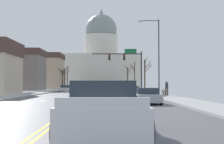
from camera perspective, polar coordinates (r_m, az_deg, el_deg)
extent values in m
cube|color=#4F4F54|center=(35.19, -4.42, -4.70)|extent=(14.00, 180.00, 0.06)
cube|color=yellow|center=(35.20, -4.62, -4.65)|extent=(0.10, 176.40, 0.00)
cube|color=yellow|center=(35.19, -4.23, -4.65)|extent=(0.10, 176.40, 0.00)
cube|color=silver|center=(11.20, 6.48, -9.98)|extent=(0.12, 2.20, 0.00)
cube|color=silver|center=(16.34, 4.06, -7.52)|extent=(0.12, 2.20, 0.00)
cube|color=silver|center=(21.50, 2.82, -6.23)|extent=(0.12, 2.20, 0.00)
cube|color=silver|center=(26.68, 2.06, -5.45)|extent=(0.12, 2.20, 0.00)
cube|color=silver|center=(31.87, 1.54, -4.91)|extent=(0.12, 2.20, 0.00)
cube|color=silver|center=(37.06, 1.18, -4.53)|extent=(0.12, 2.20, 0.00)
cube|color=silver|center=(42.25, 0.90, -4.24)|extent=(0.12, 2.20, 0.00)
cube|color=silver|center=(47.45, 0.68, -4.02)|extent=(0.12, 2.20, 0.00)
cube|color=silver|center=(52.64, 0.51, -3.84)|extent=(0.12, 2.20, 0.00)
cube|color=silver|center=(57.84, 0.37, -3.69)|extent=(0.12, 2.20, 0.00)
cube|color=silver|center=(63.03, 0.25, -3.56)|extent=(0.12, 2.20, 0.00)
cube|color=silver|center=(68.23, 0.15, -3.46)|extent=(0.12, 2.20, 0.00)
cube|color=silver|center=(73.43, 0.06, -3.37)|extent=(0.12, 2.20, 0.00)
cube|color=silver|center=(78.63, -0.01, -3.29)|extent=(0.12, 2.20, 0.00)
cube|color=silver|center=(83.83, -0.08, -3.22)|extent=(0.12, 2.20, 0.00)
cube|color=silver|center=(89.02, -0.14, -3.16)|extent=(0.12, 2.20, 0.00)
cube|color=silver|center=(94.22, -0.19, -3.10)|extent=(0.12, 2.20, 0.00)
cube|color=silver|center=(99.42, -0.24, -3.06)|extent=(0.12, 2.20, 0.00)
cube|color=silver|center=(17.19, -20.06, -7.13)|extent=(0.12, 2.20, 0.00)
cube|color=silver|center=(22.16, -15.66, -6.04)|extent=(0.12, 2.20, 0.00)
cube|color=silver|center=(27.21, -12.89, -5.33)|extent=(0.12, 2.20, 0.00)
cube|color=silver|center=(32.32, -11.00, -4.84)|extent=(0.12, 2.20, 0.00)
cube|color=silver|center=(37.44, -9.62, -4.48)|extent=(0.12, 2.20, 0.00)
cube|color=silver|center=(42.59, -8.58, -4.20)|extent=(0.12, 2.20, 0.00)
cube|color=silver|center=(47.75, -7.76, -3.99)|extent=(0.12, 2.20, 0.00)
cube|color=silver|center=(52.91, -7.11, -3.81)|extent=(0.12, 2.20, 0.00)
cube|color=silver|center=(58.09, -6.57, -3.67)|extent=(0.12, 2.20, 0.00)
cube|color=silver|center=(63.26, -6.12, -3.54)|extent=(0.12, 2.20, 0.00)
cube|color=silver|center=(68.44, -5.73, -3.44)|extent=(0.12, 2.20, 0.00)
cube|color=silver|center=(73.62, -5.40, -3.35)|extent=(0.12, 2.20, 0.00)
cube|color=silver|center=(78.81, -5.12, -3.28)|extent=(0.12, 2.20, 0.00)
cube|color=silver|center=(84.00, -4.87, -3.21)|extent=(0.12, 2.20, 0.00)
cube|color=silver|center=(89.19, -4.65, -3.15)|extent=(0.12, 2.20, 0.00)
cube|color=silver|center=(94.38, -4.45, -3.10)|extent=(0.12, 2.20, 0.00)
cube|color=silver|center=(99.57, -4.27, -3.05)|extent=(0.12, 2.20, 0.00)
cube|color=#979797|center=(35.72, 9.36, -4.48)|extent=(3.00, 180.00, 0.14)
cube|color=#979797|center=(36.68, -17.84, -4.35)|extent=(3.00, 180.00, 0.14)
cylinder|color=#28282D|center=(47.92, 5.58, 0.04)|extent=(0.22, 0.22, 6.47)
cylinder|color=#28282D|center=(47.82, 0.91, 3.44)|extent=(7.80, 0.16, 0.16)
cube|color=black|center=(47.82, 2.32, 2.77)|extent=(0.32, 0.28, 0.92)
sphere|color=red|center=(47.69, 2.33, 3.12)|extent=(0.22, 0.22, 0.22)
sphere|color=#332B05|center=(47.66, 2.33, 2.78)|extent=(0.22, 0.22, 0.22)
sphere|color=black|center=(47.64, 2.33, 2.45)|extent=(0.22, 0.22, 0.22)
cube|color=black|center=(47.74, -0.49, 2.77)|extent=(0.32, 0.28, 0.92)
sphere|color=red|center=(47.61, -0.49, 3.13)|extent=(0.22, 0.22, 0.22)
sphere|color=#332B05|center=(47.58, -0.49, 2.79)|extent=(0.22, 0.22, 0.22)
sphere|color=black|center=(47.56, -0.49, 2.45)|extent=(0.22, 0.22, 0.22)
cube|color=#146033|center=(48.01, 3.52, 3.96)|extent=(1.90, 0.06, 0.70)
cylinder|color=#333338|center=(35.79, 8.84, 2.77)|extent=(0.14, 0.14, 8.91)
cylinder|color=#333338|center=(36.25, 7.08, 9.58)|extent=(2.17, 0.09, 0.09)
cube|color=#B2B2AD|center=(36.10, 5.36, 9.51)|extent=(0.56, 0.24, 0.16)
cube|color=beige|center=(118.57, -2.06, 0.11)|extent=(29.33, 18.76, 12.52)
cylinder|color=beige|center=(119.42, -2.05, 5.02)|extent=(12.95, 12.95, 7.92)
sphere|color=gray|center=(120.34, -2.05, 7.91)|extent=(12.36, 12.36, 12.36)
cone|color=gray|center=(121.85, -2.05, 11.33)|extent=(1.80, 1.80, 2.40)
cube|color=navy|center=(42.77, -1.33, -3.56)|extent=(1.84, 4.71, 0.66)
cube|color=#232D38|center=(42.55, -1.33, -2.85)|extent=(1.61, 2.07, 0.41)
cylinder|color=black|center=(44.25, -2.49, -3.74)|extent=(0.22, 0.64, 0.64)
cylinder|color=black|center=(44.23, -0.13, -3.74)|extent=(0.22, 0.64, 0.64)
cylinder|color=black|center=(41.33, -2.61, -3.85)|extent=(0.22, 0.64, 0.64)
cylinder|color=black|center=(41.32, -0.09, -3.85)|extent=(0.22, 0.64, 0.64)
cube|color=black|center=(36.37, 3.74, -3.84)|extent=(1.82, 4.48, 0.62)
cube|color=#232D38|center=(36.01, 3.77, -3.02)|extent=(1.56, 1.96, 0.43)
cylinder|color=black|center=(37.70, 2.29, -4.01)|extent=(0.23, 0.64, 0.64)
cylinder|color=black|center=(37.81, 4.92, -4.00)|extent=(0.23, 0.64, 0.64)
cylinder|color=black|center=(34.95, 2.46, -4.15)|extent=(0.23, 0.64, 0.64)
cylinder|color=black|center=(35.07, 5.30, -4.14)|extent=(0.23, 0.64, 0.64)
cube|color=#9EA3A8|center=(29.21, -1.39, -4.23)|extent=(1.84, 4.62, 0.64)
cube|color=#232D38|center=(28.96, -1.39, -3.20)|extent=(1.62, 1.96, 0.42)
cylinder|color=black|center=(30.66, -3.11, -4.43)|extent=(0.22, 0.64, 0.64)
cylinder|color=black|center=(30.65, 0.35, -4.43)|extent=(0.22, 0.64, 0.64)
cylinder|color=black|center=(27.80, -3.31, -4.66)|extent=(0.22, 0.64, 0.64)
cylinder|color=black|center=(27.79, 0.50, -4.66)|extent=(0.22, 0.64, 0.64)
cube|color=#9EA3A8|center=(23.37, 6.55, -4.80)|extent=(1.75, 4.66, 0.58)
cube|color=#232D38|center=(23.02, 6.65, -3.55)|extent=(1.53, 2.08, 0.46)
cylinder|color=black|center=(24.72, 4.14, -4.97)|extent=(0.22, 0.64, 0.64)
cylinder|color=black|center=(24.92, 8.10, -4.93)|extent=(0.22, 0.64, 0.64)
cylinder|color=black|center=(21.85, 4.77, -5.33)|extent=(0.22, 0.64, 0.64)
cylinder|color=black|center=(22.08, 9.25, -5.28)|extent=(0.22, 0.64, 0.64)
cube|color=silver|center=(16.17, -1.30, -6.00)|extent=(1.76, 4.44, 0.58)
cube|color=#232D38|center=(15.76, -1.31, -4.22)|extent=(1.54, 1.93, 0.45)
cylinder|color=black|center=(17.58, -4.10, -6.10)|extent=(0.22, 0.64, 0.64)
cylinder|color=black|center=(17.56, 1.59, -6.11)|extent=(0.22, 0.64, 0.64)
cylinder|color=black|center=(14.85, -4.72, -6.83)|extent=(0.22, 0.64, 0.64)
cylinder|color=black|center=(14.83, 2.03, -6.84)|extent=(0.22, 0.64, 0.64)
cube|color=silver|center=(8.83, -1.71, -8.05)|extent=(2.11, 5.52, 0.80)
cube|color=#1E2833|center=(9.55, -1.69, -3.43)|extent=(1.92, 1.89, 0.58)
cube|color=silver|center=(6.10, -1.83, -5.86)|extent=(1.91, 0.11, 0.22)
cylinder|color=black|center=(10.55, -7.37, -8.28)|extent=(0.29, 0.80, 0.80)
cylinder|color=black|center=(10.54, 4.03, -8.30)|extent=(0.29, 0.80, 0.80)
cylinder|color=black|center=(7.30, -10.10, -11.02)|extent=(0.29, 0.80, 0.80)
cylinder|color=black|center=(7.28, 6.56, -11.05)|extent=(0.29, 0.80, 0.80)
cube|color=silver|center=(55.00, -8.72, -3.25)|extent=(1.97, 4.50, 0.62)
cube|color=#232D38|center=(55.09, -8.70, -2.69)|extent=(1.67, 2.19, 0.44)
cylinder|color=black|center=(53.49, -8.01, -3.45)|extent=(0.24, 0.65, 0.64)
cylinder|color=black|center=(53.81, -9.92, -3.43)|extent=(0.24, 0.65, 0.64)
cylinder|color=black|center=(56.22, -7.57, -3.39)|extent=(0.24, 0.65, 0.64)
cylinder|color=black|center=(56.51, -9.39, -3.37)|extent=(0.24, 0.65, 0.64)
cube|color=#9EA3A8|center=(68.47, -7.15, -3.07)|extent=(1.84, 4.35, 0.55)
cube|color=#232D38|center=(68.56, -7.13, -2.65)|extent=(1.61, 1.99, 0.45)
cylinder|color=black|center=(67.03, -6.50, -3.19)|extent=(0.22, 0.64, 0.64)
cylinder|color=black|center=(67.24, -8.04, -3.18)|extent=(0.22, 0.64, 0.64)
cylinder|color=black|center=(69.71, -6.28, -3.16)|extent=(0.22, 0.64, 0.64)
cylinder|color=black|center=(69.91, -7.77, -3.15)|extent=(0.22, 0.64, 0.64)
cube|color=tan|center=(85.83, -12.59, -0.35)|extent=(9.59, 9.75, 8.36)
cube|color=#47332D|center=(86.12, -12.56, 2.89)|extent=(9.98, 10.14, 1.39)
cube|color=slate|center=(69.56, -17.28, -0.20)|extent=(10.72, 8.31, 7.61)
cube|color=#47332D|center=(69.85, -17.23, 3.47)|extent=(11.15, 8.64, 1.35)
cylinder|color=brown|center=(71.24, 4.29, -0.71)|extent=(0.26, 0.26, 6.41)
cylinder|color=brown|center=(70.93, 4.37, 1.67)|extent=(0.18, 0.98, 1.46)
cylinder|color=brown|center=(71.72, 3.92, 0.81)|extent=(0.99, 1.03, 1.35)
cylinder|color=brown|center=(71.66, 3.83, 1.14)|extent=(1.19, 0.86, 1.57)
cylinder|color=brown|center=(70.61, 3.92, 0.52)|extent=(1.15, 1.40, 1.21)
cylinder|color=#4C3D2D|center=(74.18, -8.91, -1.27)|extent=(0.31, 0.31, 5.05)
cylinder|color=#4C3D2D|center=(74.15, -9.22, -0.29)|extent=(0.89, 0.34, 0.93)
cylinder|color=#4C3D2D|center=(74.47, -9.40, 0.11)|extent=(1.38, 0.37, 0.78)
cylinder|color=#4C3D2D|center=(74.00, -9.17, -0.29)|extent=(0.70, 0.59, 1.30)
cylinder|color=#4C3D2D|center=(74.07, -8.62, 0.68)|extent=(0.89, 0.43, 1.15)
cylinder|color=#4C3D2D|center=(74.27, -9.21, -0.27)|extent=(0.87, 0.11, 0.90)
cylinder|color=#4C3D2D|center=(74.03, -9.17, 0.29)|extent=(0.73, 0.61, 1.32)
cylinder|color=#4C3D2D|center=(74.70, -8.94, 0.27)|extent=(0.37, 0.99, 0.65)
cylinder|color=#4C3D2D|center=(52.84, 6.20, -0.64)|extent=(0.26, 0.26, 5.58)
cylinder|color=#4C3D2D|center=(53.03, 6.80, 1.17)|extent=(1.22, 0.19, 1.15)
cylinder|color=#4C3D2D|center=(52.33, 6.46, 2.10)|extent=(0.42, 1.39, 1.38)
cylinder|color=#4C3D2D|center=(52.43, 6.84, 0.67)|extent=(1.20, 1.20, 1.32)
cylinder|color=#4C3D2D|center=(52.63, 6.81, 1.59)|extent=(1.13, 0.83, 1.29)
cylinder|color=#423328|center=(69.91, -9.29, -1.45)|extent=(0.27, 0.27, 4.49)
cylinder|color=#423328|center=(69.56, -9.56, -0.63)|extent=(0.63, 0.90, 1.37)
cylinder|color=#423328|center=(70.26, -9.08, -0.03)|extent=(0.53, 0.80, 1.38)
cylinder|color=#423328|center=(69.89, -9.69, 0.19)|extent=(1.05, 0.37, 1.47)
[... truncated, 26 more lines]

